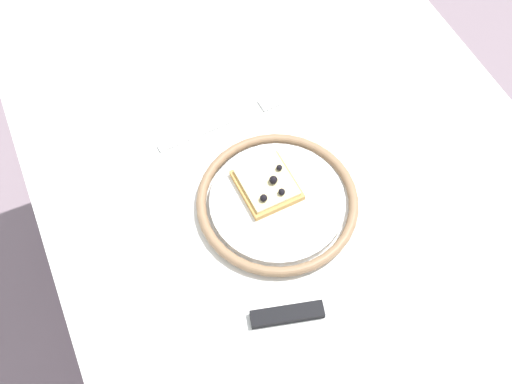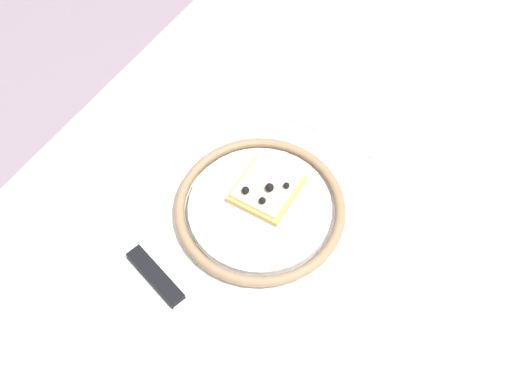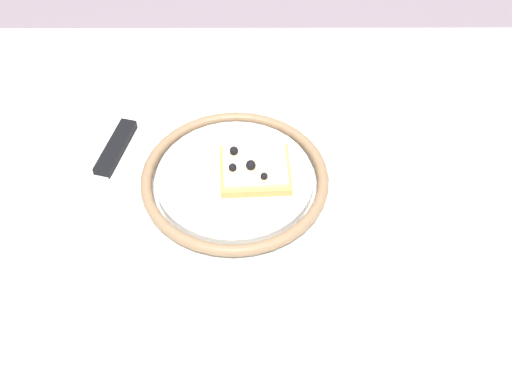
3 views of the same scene
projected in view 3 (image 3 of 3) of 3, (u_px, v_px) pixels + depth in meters
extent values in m
cube|color=white|center=(264.00, 225.00, 0.76)|extent=(1.17, 0.70, 0.03)
cylinder|color=white|center=(235.00, 181.00, 0.77)|extent=(0.18, 0.18, 0.01)
torus|color=#8C6B4C|center=(235.00, 178.00, 0.77)|extent=(0.22, 0.22, 0.01)
cube|color=tan|center=(255.00, 170.00, 0.76)|extent=(0.08, 0.08, 0.01)
cube|color=beige|center=(255.00, 165.00, 0.76)|extent=(0.08, 0.07, 0.01)
sphere|color=black|center=(233.00, 167.00, 0.75)|extent=(0.01, 0.01, 0.01)
sphere|color=black|center=(266.00, 176.00, 0.74)|extent=(0.01, 0.01, 0.01)
sphere|color=black|center=(234.00, 151.00, 0.76)|extent=(0.01, 0.01, 0.01)
sphere|color=black|center=(251.00, 165.00, 0.75)|extent=(0.01, 0.01, 0.01)
cube|color=silver|center=(75.00, 226.00, 0.74)|extent=(0.06, 0.15, 0.00)
cube|color=black|center=(116.00, 148.00, 0.81)|extent=(0.04, 0.09, 0.01)
cube|color=silver|center=(361.00, 145.00, 0.82)|extent=(0.02, 0.11, 0.00)
cube|color=silver|center=(381.00, 228.00, 0.73)|extent=(0.02, 0.04, 0.00)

